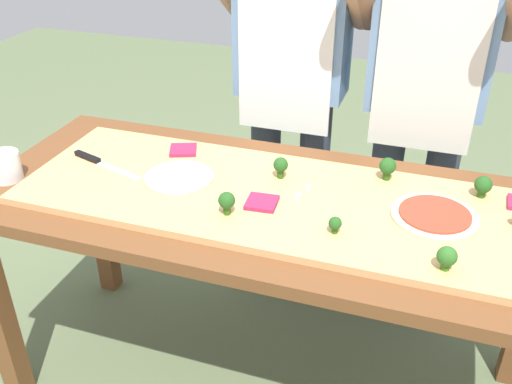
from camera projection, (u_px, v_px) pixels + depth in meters
The scene contains 19 objects.
ground_plane at pixel (267, 383), 2.11m from camera, with size 8.00×8.00×0.00m, color #60704C.
prep_table at pixel (269, 228), 1.76m from camera, with size 1.79×0.75×0.79m.
cutting_board at pixel (279, 200), 1.68m from camera, with size 1.55×0.53×0.02m, color tan.
chefs_knife at pixel (98, 162), 1.85m from camera, with size 0.29×0.11×0.02m.
pizza_whole_tomato_red at pixel (435, 216), 1.57m from camera, with size 0.24×0.24×0.02m.
pizza_whole_cheese_artichoke at pixel (179, 177), 1.76m from camera, with size 0.21×0.21×0.02m.
pizza_slice_near_right at pixel (183, 150), 1.93m from camera, with size 0.09×0.09×0.01m, color #9E234C.
pizza_slice_center at pixel (262, 203), 1.63m from camera, with size 0.09×0.09×0.01m, color #9E234C.
broccoli_floret_center_right at pixel (447, 257), 1.36m from camera, with size 0.05×0.05×0.06m.
broccoli_floret_front_left at pixel (335, 224), 1.50m from camera, with size 0.04×0.04×0.05m.
broccoli_floret_center_left at pixel (388, 167), 1.74m from camera, with size 0.05×0.05×0.07m.
broccoli_floret_back_left at pixel (483, 185), 1.66m from camera, with size 0.05×0.05×0.07m.
broccoli_floret_front_mid at pixel (227, 201), 1.57m from camera, with size 0.05×0.05×0.07m.
broccoli_floret_back_mid at pixel (281, 166), 1.75m from camera, with size 0.05×0.05×0.07m.
cheese_crumble_a at pixel (298, 197), 1.66m from camera, with size 0.02×0.02×0.02m, color silver.
cheese_crumble_c at pixel (308, 188), 1.71m from camera, with size 0.01×0.01×0.01m, color silver.
flour_cup at pixel (5, 168), 1.79m from camera, with size 0.10×0.10×0.09m.
cook_left at pixel (292, 68), 2.12m from camera, with size 0.54×0.39×1.67m.
cook_right at pixel (427, 82), 1.99m from camera, with size 0.54×0.39×1.67m.
Camera 1 is at (0.43, -1.40, 1.68)m, focal length 40.33 mm.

